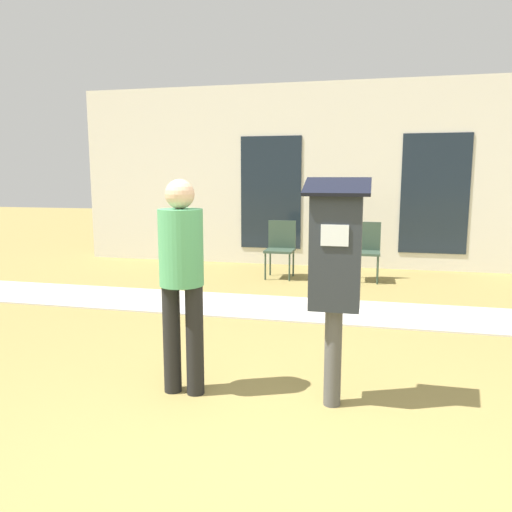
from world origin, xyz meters
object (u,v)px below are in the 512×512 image
object	(u,v)px
parking_meter	(335,263)
outdoor_chair_middle	(366,246)
outdoor_chair_left	(281,244)
person_standing	(182,270)

from	to	relation	value
parking_meter	outdoor_chair_middle	world-z (taller)	parking_meter
parking_meter	outdoor_chair_middle	xyz separation A→B (m)	(0.15, 4.44, -0.49)
outdoor_chair_left	parking_meter	bearing A→B (deg)	-57.01
parking_meter	person_standing	distance (m)	1.10
parking_meter	outdoor_chair_left	xyz separation A→B (m)	(-1.17, 4.37, -0.49)
outdoor_chair_middle	person_standing	bearing A→B (deg)	-107.65
person_standing	outdoor_chair_middle	world-z (taller)	person_standing
parking_meter	outdoor_chair_left	world-z (taller)	parking_meter
outdoor_chair_left	outdoor_chair_middle	distance (m)	1.32
parking_meter	person_standing	world-z (taller)	parking_meter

